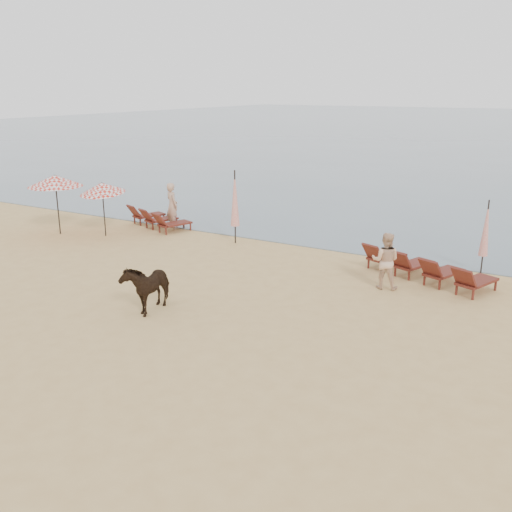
{
  "coord_description": "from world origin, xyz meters",
  "views": [
    {
      "loc": [
        7.09,
        -7.45,
        5.38
      ],
      "look_at": [
        0.0,
        5.0,
        1.1
      ],
      "focal_mm": 40.0,
      "sensor_mm": 36.0,
      "label": 1
    }
  ],
  "objects_px": {
    "lounger_cluster_left": "(157,218)",
    "umbrella_open_left_b": "(102,188)",
    "lounger_cluster_right": "(425,267)",
    "beachgoer_left": "(172,206)",
    "umbrella_closed_right": "(486,229)",
    "cow": "(147,285)",
    "umbrella_closed_left": "(235,199)",
    "beachgoer_right_a": "(385,261)",
    "umbrella_open_left_a": "(55,181)"
  },
  "relations": [
    {
      "from": "umbrella_closed_left",
      "to": "lounger_cluster_left",
      "type": "bearing_deg",
      "value": 173.88
    },
    {
      "from": "umbrella_closed_left",
      "to": "umbrella_closed_right",
      "type": "height_order",
      "value": "umbrella_closed_left"
    },
    {
      "from": "umbrella_open_left_a",
      "to": "umbrella_closed_left",
      "type": "height_order",
      "value": "umbrella_closed_left"
    },
    {
      "from": "cow",
      "to": "umbrella_open_left_b",
      "type": "bearing_deg",
      "value": 133.61
    },
    {
      "from": "umbrella_open_left_a",
      "to": "beachgoer_left",
      "type": "bearing_deg",
      "value": 17.0
    },
    {
      "from": "beachgoer_left",
      "to": "beachgoer_right_a",
      "type": "relative_size",
      "value": 1.14
    },
    {
      "from": "umbrella_closed_left",
      "to": "beachgoer_right_a",
      "type": "distance_m",
      "value": 6.43
    },
    {
      "from": "lounger_cluster_left",
      "to": "umbrella_open_left_b",
      "type": "height_order",
      "value": "umbrella_open_left_b"
    },
    {
      "from": "lounger_cluster_right",
      "to": "beachgoer_right_a",
      "type": "xyz_separation_m",
      "value": [
        -0.8,
        -1.22,
        0.39
      ]
    },
    {
      "from": "umbrella_open_left_a",
      "to": "umbrella_closed_right",
      "type": "height_order",
      "value": "umbrella_open_left_a"
    },
    {
      "from": "cow",
      "to": "beachgoer_right_a",
      "type": "bearing_deg",
      "value": 35.88
    },
    {
      "from": "umbrella_closed_right",
      "to": "lounger_cluster_left",
      "type": "bearing_deg",
      "value": -178.43
    },
    {
      "from": "lounger_cluster_left",
      "to": "umbrella_open_left_a",
      "type": "xyz_separation_m",
      "value": [
        -2.59,
        -2.58,
        1.63
      ]
    },
    {
      "from": "umbrella_closed_left",
      "to": "beachgoer_left",
      "type": "relative_size",
      "value": 1.45
    },
    {
      "from": "beachgoer_right_a",
      "to": "lounger_cluster_right",
      "type": "bearing_deg",
      "value": -133.68
    },
    {
      "from": "umbrella_closed_left",
      "to": "beachgoer_left",
      "type": "height_order",
      "value": "umbrella_closed_left"
    },
    {
      "from": "umbrella_closed_right",
      "to": "umbrella_open_left_b",
      "type": "bearing_deg",
      "value": -169.99
    },
    {
      "from": "lounger_cluster_right",
      "to": "umbrella_open_left_b",
      "type": "height_order",
      "value": "umbrella_open_left_b"
    },
    {
      "from": "lounger_cluster_right",
      "to": "umbrella_closed_right",
      "type": "height_order",
      "value": "umbrella_closed_right"
    },
    {
      "from": "umbrella_open_left_a",
      "to": "beachgoer_left",
      "type": "distance_m",
      "value": 4.4
    },
    {
      "from": "lounger_cluster_left",
      "to": "lounger_cluster_right",
      "type": "bearing_deg",
      "value": 13.8
    },
    {
      "from": "umbrella_open_left_a",
      "to": "beachgoer_right_a",
      "type": "xyz_separation_m",
      "value": [
        12.54,
        0.18,
        -1.23
      ]
    },
    {
      "from": "lounger_cluster_left",
      "to": "lounger_cluster_right",
      "type": "relative_size",
      "value": 0.73
    },
    {
      "from": "lounger_cluster_right",
      "to": "beachgoer_right_a",
      "type": "relative_size",
      "value": 2.49
    },
    {
      "from": "umbrella_open_left_a",
      "to": "umbrella_closed_left",
      "type": "bearing_deg",
      "value": -6.37
    },
    {
      "from": "lounger_cluster_left",
      "to": "umbrella_open_left_a",
      "type": "bearing_deg",
      "value": -115.03
    },
    {
      "from": "umbrella_open_left_a",
      "to": "umbrella_open_left_b",
      "type": "xyz_separation_m",
      "value": [
        1.72,
        0.63,
        -0.22
      ]
    },
    {
      "from": "beachgoer_right_a",
      "to": "umbrella_closed_left",
      "type": "bearing_deg",
      "value": -28.39
    },
    {
      "from": "lounger_cluster_left",
      "to": "umbrella_open_left_a",
      "type": "distance_m",
      "value": 4.01
    },
    {
      "from": "lounger_cluster_left",
      "to": "cow",
      "type": "distance_m",
      "value": 8.67
    },
    {
      "from": "umbrella_open_left_b",
      "to": "beachgoer_right_a",
      "type": "distance_m",
      "value": 10.88
    },
    {
      "from": "lounger_cluster_left",
      "to": "umbrella_closed_right",
      "type": "height_order",
      "value": "umbrella_closed_right"
    },
    {
      "from": "beachgoer_left",
      "to": "beachgoer_right_a",
      "type": "distance_m",
      "value": 9.74
    },
    {
      "from": "lounger_cluster_left",
      "to": "umbrella_closed_left",
      "type": "bearing_deg",
      "value": 13.98
    },
    {
      "from": "lounger_cluster_left",
      "to": "cow",
      "type": "relative_size",
      "value": 1.94
    },
    {
      "from": "umbrella_closed_right",
      "to": "cow",
      "type": "relative_size",
      "value": 1.5
    },
    {
      "from": "lounger_cluster_right",
      "to": "umbrella_open_left_b",
      "type": "relative_size",
      "value": 1.89
    },
    {
      "from": "lounger_cluster_right",
      "to": "umbrella_open_left_b",
      "type": "bearing_deg",
      "value": -155.24
    },
    {
      "from": "umbrella_open_left_a",
      "to": "umbrella_closed_right",
      "type": "bearing_deg",
      "value": -13.64
    },
    {
      "from": "umbrella_open_left_b",
      "to": "beachgoer_left",
      "type": "distance_m",
      "value": 2.79
    },
    {
      "from": "umbrella_closed_right",
      "to": "beachgoer_left",
      "type": "xyz_separation_m",
      "value": [
        -11.5,
        -0.07,
        -0.47
      ]
    },
    {
      "from": "beachgoer_left",
      "to": "lounger_cluster_left",
      "type": "bearing_deg",
      "value": 52.2
    },
    {
      "from": "umbrella_open_left_b",
      "to": "cow",
      "type": "xyz_separation_m",
      "value": [
        6.17,
        -4.91,
        -1.17
      ]
    },
    {
      "from": "lounger_cluster_right",
      "to": "beachgoer_left",
      "type": "relative_size",
      "value": 2.19
    },
    {
      "from": "umbrella_closed_right",
      "to": "beachgoer_left",
      "type": "relative_size",
      "value": 1.24
    },
    {
      "from": "umbrella_open_left_b",
      "to": "beachgoer_left",
      "type": "height_order",
      "value": "umbrella_open_left_b"
    },
    {
      "from": "lounger_cluster_right",
      "to": "lounger_cluster_left",
      "type": "bearing_deg",
      "value": -165.32
    },
    {
      "from": "umbrella_open_left_b",
      "to": "beachgoer_right_a",
      "type": "xyz_separation_m",
      "value": [
        10.82,
        -0.45,
        -1.01
      ]
    },
    {
      "from": "lounger_cluster_left",
      "to": "umbrella_open_left_b",
      "type": "relative_size",
      "value": 1.38
    },
    {
      "from": "lounger_cluster_right",
      "to": "umbrella_open_left_a",
      "type": "relative_size",
      "value": 1.75
    }
  ]
}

